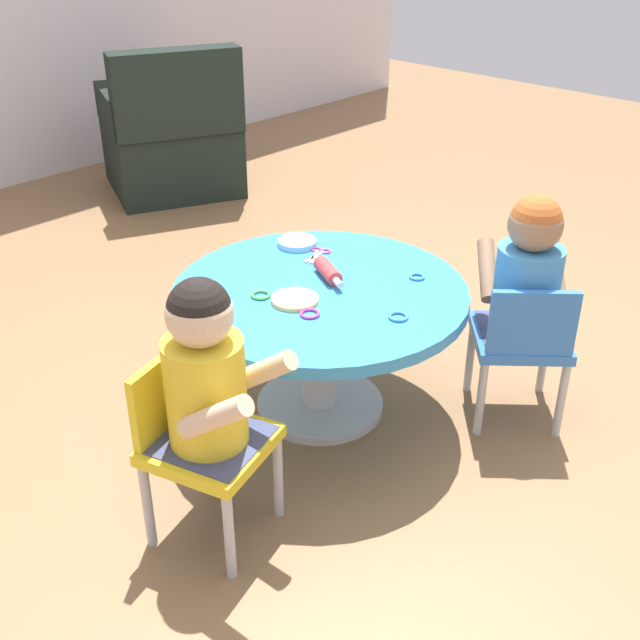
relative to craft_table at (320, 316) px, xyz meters
name	(u,v)px	position (x,y,z in m)	size (l,w,h in m)	color
ground_plane	(320,407)	(0.00, 0.00, -0.37)	(10.00, 10.00, 0.00)	olive
craft_table	(320,316)	(0.00, 0.00, 0.00)	(0.96, 0.96, 0.47)	silver
child_chair_left	(199,439)	(-0.64, -0.16, -0.06)	(0.37, 0.37, 0.54)	#B7B7BC
seated_child_left	(206,372)	(-0.63, -0.20, 0.17)	(0.36, 0.41, 0.51)	#3F4772
child_chair_right	(522,340)	(0.41, -0.52, -0.06)	(0.42, 0.42, 0.54)	#B7B7BC
seated_child_right	(528,273)	(0.44, -0.49, 0.17)	(0.44, 0.43, 0.51)	#3F4772
armchair_dark	(172,139)	(1.03, 2.15, -0.06)	(0.93, 0.94, 0.85)	black
rolling_pin	(328,271)	(0.07, 0.03, 0.13)	(0.12, 0.22, 0.05)	#D83F3F
craft_scissors	(318,253)	(0.19, 0.19, 0.10)	(0.14, 0.10, 0.01)	silver
playdough_blob_0	(297,243)	(0.19, 0.30, 0.11)	(0.14, 0.14, 0.02)	#8CCCF2
playdough_blob_1	(295,300)	(-0.12, -0.01, 0.11)	(0.15, 0.15, 0.01)	#F2CC72
cookie_cutter_0	(417,277)	(0.28, -0.18, 0.11)	(0.05, 0.05, 0.01)	#3F99D8
cookie_cutter_1	(398,317)	(0.02, -0.31, 0.11)	(0.06, 0.06, 0.01)	#3F99D8
cookie_cutter_2	(310,314)	(-0.15, -0.10, 0.11)	(0.06, 0.06, 0.01)	#D83FA5
cookie_cutter_3	(261,295)	(-0.17, 0.10, 0.11)	(0.06, 0.06, 0.01)	#4CB259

